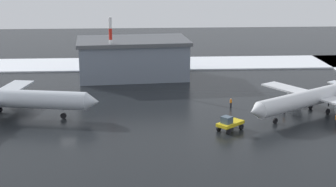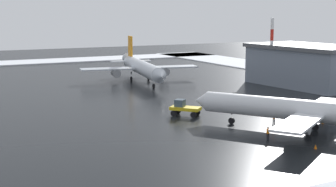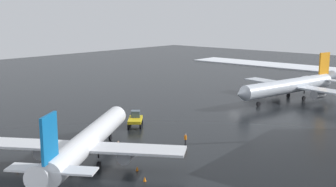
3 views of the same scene
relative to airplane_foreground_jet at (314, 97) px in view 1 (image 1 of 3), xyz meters
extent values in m
plane|color=black|center=(42.30, 5.25, -2.98)|extent=(240.00, 240.00, 0.00)
cube|color=white|center=(42.30, -44.75, -2.83)|extent=(152.00, 16.00, 0.30)
cylinder|color=silver|center=(0.62, 0.40, 0.00)|extent=(23.00, 16.32, 2.89)
cone|color=silver|center=(12.19, 7.90, 0.00)|extent=(3.21, 3.42, 2.75)
cube|color=silver|center=(2.27, -6.84, -0.26)|extent=(9.16, 11.32, 0.31)
cylinder|color=gray|center=(1.70, -5.18, -1.11)|extent=(3.35, 3.00, 1.70)
cylinder|color=black|center=(8.12, 5.26, -1.28)|extent=(0.20, 0.20, 0.60)
cylinder|color=black|center=(8.12, 5.26, -2.51)|extent=(0.95, 0.76, 0.94)
cylinder|color=black|center=(-2.54, 0.58, -1.28)|extent=(0.20, 0.20, 0.60)
cylinder|color=black|center=(-2.54, 0.58, -2.51)|extent=(0.95, 0.76, 0.94)
cylinder|color=black|center=(-0.51, -2.56, -1.28)|extent=(0.20, 0.20, 0.60)
cylinder|color=black|center=(-0.51, -2.56, -2.51)|extent=(0.95, 0.76, 0.94)
cylinder|color=silver|center=(53.16, -1.43, 0.26)|extent=(27.83, 8.46, 3.14)
cone|color=silver|center=(38.46, 1.48, 0.26)|extent=(2.76, 3.36, 2.99)
cube|color=silver|center=(54.41, -9.40, -0.02)|extent=(6.32, 12.58, 0.33)
cylinder|color=gray|center=(54.31, -7.50, -0.95)|extent=(3.44, 2.42, 1.85)
cylinder|color=black|center=(43.63, 0.46, -1.13)|extent=(0.22, 0.22, 0.65)
cylinder|color=black|center=(43.63, 0.46, -2.47)|extent=(1.06, 0.51, 1.02)
cylinder|color=black|center=(55.48, -3.96, -2.47)|extent=(1.06, 0.51, 1.02)
cube|color=gold|center=(16.23, 8.29, -1.83)|extent=(4.91, 4.68, 0.50)
cube|color=#3F5160|center=(16.92, 8.89, -1.03)|extent=(2.04, 2.05, 1.10)
cylinder|color=black|center=(16.79, 10.09, -2.53)|extent=(0.89, 0.83, 0.90)
cylinder|color=black|center=(18.09, 8.60, -2.53)|extent=(0.89, 0.83, 0.90)
cylinder|color=black|center=(14.37, 7.97, -2.53)|extent=(0.89, 0.83, 0.90)
cylinder|color=black|center=(15.67, 6.48, -2.53)|extent=(0.89, 0.83, 0.90)
cylinder|color=black|center=(5.14, 0.14, -2.56)|extent=(0.16, 0.16, 0.85)
cylinder|color=black|center=(4.99, 0.00, -2.56)|extent=(0.16, 0.16, 0.85)
cylinder|color=orange|center=(5.07, 0.07, -1.82)|extent=(0.36, 0.36, 0.62)
sphere|color=tan|center=(5.07, 0.07, -1.39)|extent=(0.24, 0.24, 0.24)
cylinder|color=black|center=(13.70, -4.65, -2.56)|extent=(0.16, 0.16, 0.85)
cylinder|color=black|center=(13.88, -4.58, -2.56)|extent=(0.16, 0.16, 0.85)
cylinder|color=orange|center=(13.79, -4.61, -1.82)|extent=(0.36, 0.36, 0.62)
sphere|color=tan|center=(13.79, -4.61, -1.39)|extent=(0.24, 0.24, 0.24)
cylinder|color=black|center=(-1.71, 6.63, -2.56)|extent=(0.16, 0.16, 0.85)
cylinder|color=black|center=(-1.75, 6.43, -2.56)|extent=(0.16, 0.16, 0.85)
cylinder|color=orange|center=(-1.73, 6.53, -1.82)|extent=(0.36, 0.36, 0.62)
cylinder|color=red|center=(36.49, -24.42, -1.77)|extent=(0.70, 0.70, 2.42)
cylinder|color=white|center=(36.49, -24.42, 0.64)|extent=(0.70, 0.70, 2.42)
cylinder|color=red|center=(36.49, -24.42, 3.06)|extent=(0.70, 0.70, 2.42)
cylinder|color=white|center=(36.49, -24.42, 5.48)|extent=(0.70, 0.70, 2.42)
cylinder|color=red|center=(36.49, -24.42, 7.89)|extent=(0.70, 0.70, 2.42)
cylinder|color=white|center=(36.49, -24.42, 10.31)|extent=(0.70, 0.70, 2.42)
cube|color=slate|center=(31.84, -30.50, 1.02)|extent=(25.12, 16.01, 8.00)
cube|color=#4C4F54|center=(31.84, -30.50, 5.42)|extent=(26.20, 17.10, 0.80)
cone|color=orange|center=(0.45, -9.51, -2.71)|extent=(0.36, 0.36, 0.55)
cone|color=orange|center=(2.19, -6.51, -2.71)|extent=(0.36, 0.36, 0.55)
camera|label=1|loc=(30.87, 85.35, 23.83)|focal=55.00mm
camera|label=2|loc=(-51.70, 46.68, 13.24)|focal=55.00mm
camera|label=3|loc=(-31.53, -41.35, 15.76)|focal=45.00mm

